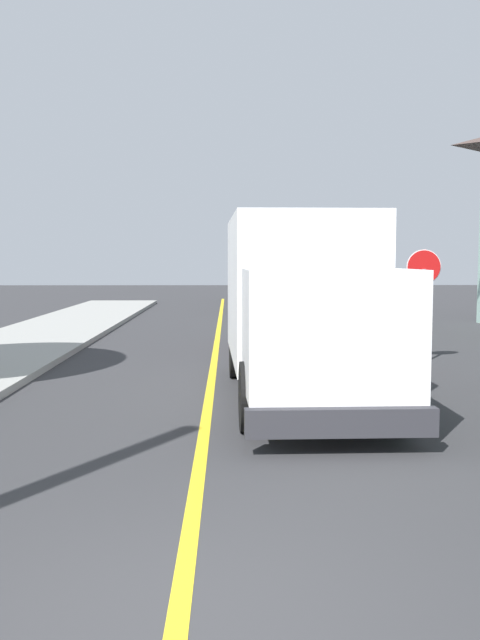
% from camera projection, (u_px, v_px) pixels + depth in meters
% --- Properties ---
extents(ground_plane, '(120.00, 120.00, 0.00)m').
position_uv_depth(ground_plane, '(178.00, 622.00, 4.75)').
color(ground_plane, '#303033').
extents(centre_line_yellow, '(0.16, 56.00, 0.01)m').
position_uv_depth(centre_line_yellow, '(212.00, 375.00, 14.71)').
color(centre_line_yellow, gold).
rests_on(centre_line_yellow, ground).
extents(box_truck, '(2.61, 7.25, 3.20)m').
position_uv_depth(box_truck, '(301.00, 297.00, 12.41)').
color(box_truck, white).
rests_on(box_truck, ground).
extents(parked_car_near, '(1.94, 4.46, 1.67)m').
position_uv_depth(parked_car_near, '(308.00, 319.00, 19.13)').
color(parked_car_near, maroon).
rests_on(parked_car_near, ground).
extents(parked_car_mid, '(1.84, 4.42, 1.67)m').
position_uv_depth(parked_car_mid, '(281.00, 302.00, 26.56)').
color(parked_car_mid, silver).
rests_on(parked_car_mid, ground).
extents(parked_car_far, '(1.89, 4.44, 1.67)m').
position_uv_depth(parked_car_far, '(266.00, 294.00, 32.84)').
color(parked_car_far, '#4C564C').
rests_on(parked_car_far, ground).
extents(parked_car_furthest, '(1.82, 4.41, 1.67)m').
position_uv_depth(parked_car_furthest, '(260.00, 287.00, 40.27)').
color(parked_car_furthest, black).
rests_on(parked_car_furthest, ground).
extents(stop_sign, '(0.80, 0.10, 2.65)m').
position_uv_depth(stop_sign, '(424.00, 284.00, 16.24)').
color(stop_sign, gray).
rests_on(stop_sign, ground).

